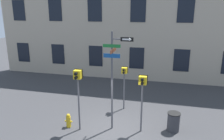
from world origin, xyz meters
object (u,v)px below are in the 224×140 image
object	(u,v)px
pedestrian_signal_across	(124,77)
pedestrian_signal_left	(78,83)
pedestrian_signal_right	(142,88)
fire_hydrant	(68,121)
street_sign_pole	(114,73)
trash_bin	(173,122)

from	to	relation	value
pedestrian_signal_across	pedestrian_signal_left	bearing A→B (deg)	-120.60
pedestrian_signal_right	fire_hydrant	size ratio (longest dim) A/B	3.93
pedestrian_signal_across	street_sign_pole	bearing A→B (deg)	-91.99
pedestrian_signal_across	fire_hydrant	size ratio (longest dim) A/B	3.57
pedestrian_signal_left	pedestrian_signal_across	xyz separation A→B (m)	(1.63, 2.76, -0.42)
pedestrian_signal_left	pedestrian_signal_across	distance (m)	3.23
pedestrian_signal_across	trash_bin	distance (m)	3.59
pedestrian_signal_left	trash_bin	distance (m)	4.85
street_sign_pole	pedestrian_signal_right	bearing A→B (deg)	2.86
pedestrian_signal_left	pedestrian_signal_across	size ratio (longest dim) A/B	1.19
pedestrian_signal_right	trash_bin	world-z (taller)	pedestrian_signal_right
pedestrian_signal_right	trash_bin	size ratio (longest dim) A/B	2.99
fire_hydrant	pedestrian_signal_across	bearing A→B (deg)	49.67
pedestrian_signal_right	pedestrian_signal_across	size ratio (longest dim) A/B	1.10
pedestrian_signal_right	pedestrian_signal_across	world-z (taller)	pedestrian_signal_right
street_sign_pole	pedestrian_signal_left	xyz separation A→B (m)	(-1.55, -0.48, -0.46)
street_sign_pole	trash_bin	bearing A→B (deg)	9.66
fire_hydrant	pedestrian_signal_left	bearing A→B (deg)	-9.29
pedestrian_signal_left	fire_hydrant	bearing A→B (deg)	170.71
pedestrian_signal_left	pedestrian_signal_across	world-z (taller)	pedestrian_signal_left
pedestrian_signal_right	pedestrian_signal_across	bearing A→B (deg)	119.25
street_sign_pole	pedestrian_signal_left	world-z (taller)	street_sign_pole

